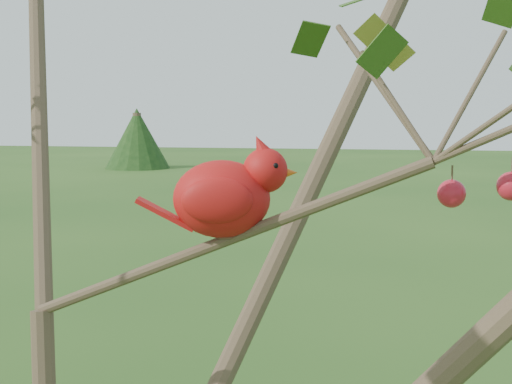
% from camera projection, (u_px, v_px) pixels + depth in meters
% --- Properties ---
extents(crabapple_tree, '(2.35, 2.05, 2.95)m').
position_uv_depth(crabapple_tree, '(45.00, 217.00, 0.98)').
color(crabapple_tree, '#463525').
rests_on(crabapple_tree, ground).
extents(cardinal, '(0.24, 0.14, 0.16)m').
position_uv_depth(cardinal, '(227.00, 195.00, 1.04)').
color(cardinal, red).
rests_on(cardinal, ground).
extents(distant_trees, '(39.77, 11.72, 2.92)m').
position_uv_depth(distant_trees, '(360.00, 135.00, 25.52)').
color(distant_trees, '#463525').
rests_on(distant_trees, ground).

